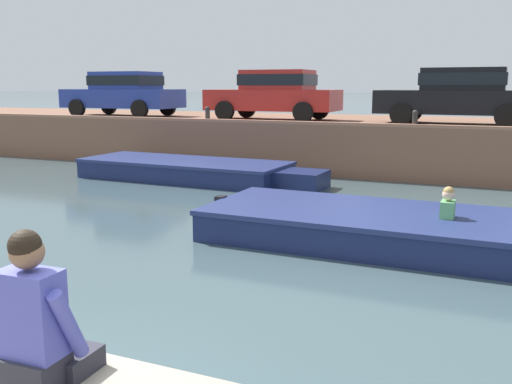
{
  "coord_description": "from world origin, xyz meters",
  "views": [
    {
      "loc": [
        3.09,
        -2.85,
        2.52
      ],
      "look_at": [
        -0.04,
        4.31,
        1.06
      ],
      "focal_mm": 40.0,
      "sensor_mm": 36.0,
      "label": 1
    }
  ],
  "objects_px": {
    "boat_moored_west_navy": "(193,170)",
    "car_centre_black": "(459,94)",
    "car_left_inner_red": "(275,93)",
    "mooring_bollard_west": "(208,113)",
    "motorboat_passing": "(407,230)",
    "person_seated_right": "(38,325)",
    "mooring_bollard_mid": "(415,118)",
    "car_leftmost_blue": "(124,92)"
  },
  "relations": [
    {
      "from": "boat_moored_west_navy",
      "to": "car_centre_black",
      "type": "height_order",
      "value": "car_centre_black"
    },
    {
      "from": "car_left_inner_red",
      "to": "mooring_bollard_west",
      "type": "distance_m",
      "value": 2.25
    },
    {
      "from": "motorboat_passing",
      "to": "person_seated_right",
      "type": "height_order",
      "value": "person_seated_right"
    },
    {
      "from": "mooring_bollard_mid",
      "to": "motorboat_passing",
      "type": "bearing_deg",
      "value": -82.16
    },
    {
      "from": "boat_moored_west_navy",
      "to": "motorboat_passing",
      "type": "xyz_separation_m",
      "value": [
        6.34,
        -4.29,
        0.0
      ]
    },
    {
      "from": "car_leftmost_blue",
      "to": "car_left_inner_red",
      "type": "distance_m",
      "value": 5.74
    },
    {
      "from": "boat_moored_west_navy",
      "to": "mooring_bollard_mid",
      "type": "bearing_deg",
      "value": 21.36
    },
    {
      "from": "boat_moored_west_navy",
      "to": "mooring_bollard_mid",
      "type": "xyz_separation_m",
      "value": [
        5.46,
        2.14,
        1.43
      ]
    },
    {
      "from": "boat_moored_west_navy",
      "to": "mooring_bollard_west",
      "type": "xyz_separation_m",
      "value": [
        -0.69,
        2.14,
        1.43
      ]
    },
    {
      "from": "person_seated_right",
      "to": "motorboat_passing",
      "type": "bearing_deg",
      "value": 80.25
    },
    {
      "from": "boat_moored_west_navy",
      "to": "mooring_bollard_mid",
      "type": "distance_m",
      "value": 6.03
    },
    {
      "from": "motorboat_passing",
      "to": "person_seated_right",
      "type": "xyz_separation_m",
      "value": [
        -1.13,
        -6.6,
        0.86
      ]
    },
    {
      "from": "mooring_bollard_mid",
      "to": "boat_moored_west_navy",
      "type": "bearing_deg",
      "value": -158.64
    },
    {
      "from": "car_left_inner_red",
      "to": "mooring_bollard_mid",
      "type": "height_order",
      "value": "car_left_inner_red"
    },
    {
      "from": "mooring_bollard_west",
      "to": "person_seated_right",
      "type": "distance_m",
      "value": 14.31
    },
    {
      "from": "car_left_inner_red",
      "to": "mooring_bollard_west",
      "type": "xyz_separation_m",
      "value": [
        -1.63,
        -1.43,
        -0.61
      ]
    },
    {
      "from": "boat_moored_west_navy",
      "to": "car_leftmost_blue",
      "type": "height_order",
      "value": "car_leftmost_blue"
    },
    {
      "from": "mooring_bollard_west",
      "to": "boat_moored_west_navy",
      "type": "bearing_deg",
      "value": -72.01
    },
    {
      "from": "boat_moored_west_navy",
      "to": "car_leftmost_blue",
      "type": "relative_size",
      "value": 1.65
    },
    {
      "from": "motorboat_passing",
      "to": "mooring_bollard_mid",
      "type": "height_order",
      "value": "mooring_bollard_mid"
    },
    {
      "from": "boat_moored_west_navy",
      "to": "mooring_bollard_mid",
      "type": "relative_size",
      "value": 15.49
    },
    {
      "from": "car_centre_black",
      "to": "mooring_bollard_mid",
      "type": "distance_m",
      "value": 1.82
    },
    {
      "from": "motorboat_passing",
      "to": "mooring_bollard_west",
      "type": "height_order",
      "value": "mooring_bollard_west"
    },
    {
      "from": "boat_moored_west_navy",
      "to": "mooring_bollard_west",
      "type": "height_order",
      "value": "mooring_bollard_west"
    },
    {
      "from": "car_left_inner_red",
      "to": "car_centre_black",
      "type": "xyz_separation_m",
      "value": [
        5.47,
        -0.0,
        0.0
      ]
    },
    {
      "from": "boat_moored_west_navy",
      "to": "mooring_bollard_west",
      "type": "distance_m",
      "value": 2.66
    },
    {
      "from": "car_centre_black",
      "to": "mooring_bollard_west",
      "type": "height_order",
      "value": "car_centre_black"
    },
    {
      "from": "car_leftmost_blue",
      "to": "mooring_bollard_mid",
      "type": "bearing_deg",
      "value": -7.94
    },
    {
      "from": "boat_moored_west_navy",
      "to": "person_seated_right",
      "type": "distance_m",
      "value": 12.1
    },
    {
      "from": "motorboat_passing",
      "to": "mooring_bollard_mid",
      "type": "distance_m",
      "value": 6.64
    },
    {
      "from": "boat_moored_west_navy",
      "to": "car_centre_black",
      "type": "distance_m",
      "value": 7.6
    },
    {
      "from": "mooring_bollard_west",
      "to": "car_left_inner_red",
      "type": "bearing_deg",
      "value": 41.34
    },
    {
      "from": "boat_moored_west_navy",
      "to": "car_left_inner_red",
      "type": "bearing_deg",
      "value": 75.34
    },
    {
      "from": "car_left_inner_red",
      "to": "person_seated_right",
      "type": "distance_m",
      "value": 15.12
    },
    {
      "from": "mooring_bollard_mid",
      "to": "car_left_inner_red",
      "type": "bearing_deg",
      "value": 162.46
    },
    {
      "from": "boat_moored_west_navy",
      "to": "car_centre_black",
      "type": "xyz_separation_m",
      "value": [
        6.4,
        3.56,
        2.04
      ]
    },
    {
      "from": "person_seated_right",
      "to": "car_centre_black",
      "type": "bearing_deg",
      "value": 85.28
    },
    {
      "from": "motorboat_passing",
      "to": "car_leftmost_blue",
      "type": "bearing_deg",
      "value": 144.82
    },
    {
      "from": "car_left_inner_red",
      "to": "car_centre_black",
      "type": "distance_m",
      "value": 5.47
    },
    {
      "from": "motorboat_passing",
      "to": "car_centre_black",
      "type": "height_order",
      "value": "car_centre_black"
    },
    {
      "from": "car_leftmost_blue",
      "to": "mooring_bollard_west",
      "type": "xyz_separation_m",
      "value": [
        4.11,
        -1.43,
        -0.61
      ]
    },
    {
      "from": "car_left_inner_red",
      "to": "mooring_bollard_mid",
      "type": "relative_size",
      "value": 9.31
    }
  ]
}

